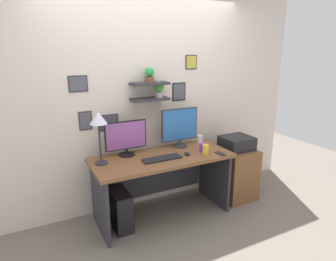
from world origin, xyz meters
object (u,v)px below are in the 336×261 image
at_px(desk_lamp, 99,122).
at_px(cell_phone, 221,154).
at_px(keyboard, 162,159).
at_px(water_cup, 206,149).
at_px(monitor_right, 180,127).
at_px(computer_tower_left, 120,209).
at_px(monitor_left, 126,138).
at_px(drawer_cabinet, 235,173).
at_px(desk, 160,172).
at_px(computer_mouse, 187,154).
at_px(printer, 237,143).
at_px(pen_cup, 202,147).
at_px(coffee_mug, 200,139).

relative_size(desk_lamp, cell_phone, 3.99).
distance_m(keyboard, water_cup, 0.53).
xyz_separation_m(monitor_right, computer_tower_left, (-0.87, -0.21, -0.79)).
bearing_deg(monitor_left, computer_tower_left, -129.37).
bearing_deg(keyboard, monitor_left, 133.69).
distance_m(monitor_left, drawer_cabinet, 1.56).
distance_m(desk, monitor_right, 0.60).
bearing_deg(computer_mouse, cell_phone, -22.93).
xyz_separation_m(desk, keyboard, (-0.05, -0.15, 0.22)).
height_order(desk, computer_mouse, computer_mouse).
relative_size(monitor_right, keyboard, 1.10).
distance_m(desk, computer_mouse, 0.38).
xyz_separation_m(printer, computer_tower_left, (-1.59, 0.02, -0.54)).
relative_size(desk, desk_lamp, 2.85).
relative_size(cell_phone, water_cup, 1.27).
height_order(monitor_left, printer, monitor_left).
height_order(monitor_right, keyboard, monitor_right).
height_order(keyboard, cell_phone, keyboard).
bearing_deg(monitor_left, drawer_cabinet, -9.18).
xyz_separation_m(pen_cup, water_cup, (-0.01, -0.09, 0.01)).
distance_m(drawer_cabinet, printer, 0.42).
bearing_deg(computer_tower_left, monitor_right, 13.80).
height_order(keyboard, desk_lamp, desk_lamp).
bearing_deg(desk_lamp, computer_mouse, -11.11).
distance_m(desk, monitor_left, 0.57).
height_order(cell_phone, coffee_mug, coffee_mug).
distance_m(pen_cup, printer, 0.59).
height_order(monitor_left, cell_phone, monitor_left).
xyz_separation_m(computer_mouse, cell_phone, (0.36, -0.15, -0.01)).
distance_m(printer, computer_tower_left, 1.68).
height_order(pen_cup, printer, pen_cup).
xyz_separation_m(coffee_mug, computer_tower_left, (-1.19, -0.24, -0.58)).
xyz_separation_m(keyboard, printer, (1.12, 0.08, -0.01)).
distance_m(keyboard, pen_cup, 0.54).
relative_size(monitor_left, coffee_mug, 5.36).
xyz_separation_m(desk, computer_mouse, (0.27, -0.15, 0.23)).
bearing_deg(computer_mouse, keyboard, 179.27).
xyz_separation_m(keyboard, computer_tower_left, (-0.47, 0.10, -0.55)).
height_order(monitor_left, keyboard, monitor_left).
height_order(desk, coffee_mug, coffee_mug).
bearing_deg(computer_mouse, drawer_cabinet, 6.21).
relative_size(keyboard, coffee_mug, 4.89).
distance_m(monitor_right, computer_tower_left, 1.19).
height_order(monitor_right, drawer_cabinet, monitor_right).
distance_m(water_cup, drawer_cabinet, 0.77).
distance_m(monitor_left, keyboard, 0.47).
bearing_deg(monitor_right, water_cup, -71.17).
height_order(desk, computer_tower_left, desk).
bearing_deg(coffee_mug, drawer_cabinet, -32.70).
relative_size(desk_lamp, computer_tower_left, 1.30).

